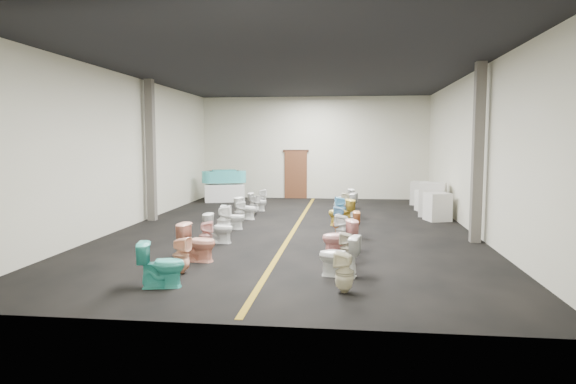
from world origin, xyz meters
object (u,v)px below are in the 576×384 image
object	(u,v)px
bathtub	(224,176)
appliance_crate_d	(420,193)
toilet_right_3	(339,237)
toilet_right_4	(343,230)
toilet_left_0	(162,265)
toilet_right_6	(340,219)
toilet_left_3	(206,236)
toilet_right_5	(346,225)
toilet_right_10	(347,202)
appliance_crate_c	(427,201)
toilet_right_8	(341,209)
toilet_right_7	(341,212)
appliance_crate_a	(438,207)
toilet_left_2	(198,242)
toilet_left_7	(239,213)
toilet_left_5	(224,221)
toilet_right_11	(344,199)
toilet_right_9	(345,204)
toilet_left_9	(254,205)
toilet_left_10	(258,202)
toilet_left_11	(262,198)
toilet_right_1	(339,256)
appliance_crate_b	(433,199)
toilet_left_4	(219,228)
toilet_left_6	(233,217)
toilet_right_0	(344,272)
toilet_left_8	(246,208)
display_table	(224,193)
toilet_left_1	(181,255)

from	to	relation	value
bathtub	appliance_crate_d	bearing A→B (deg)	-20.04
toilet_right_3	toilet_right_4	size ratio (longest dim) A/B	1.01
toilet_left_0	toilet_right_6	xyz separation A→B (m)	(2.99, 6.02, -0.05)
toilet_left_3	toilet_right_5	distance (m)	3.80
toilet_right_3	toilet_right_10	xyz separation A→B (m)	(0.14, 7.05, -0.04)
appliance_crate_c	toilet_right_8	world-z (taller)	toilet_right_8
toilet_right_7	appliance_crate_a	bearing A→B (deg)	91.53
toilet_left_2	toilet_left_7	distance (m)	4.92
toilet_left_5	toilet_right_11	bearing A→B (deg)	-34.39
toilet_right_6	toilet_right_9	bearing A→B (deg)	-178.00
toilet_left_9	toilet_right_6	size ratio (longest dim) A/B	0.96
toilet_left_10	appliance_crate_d	bearing A→B (deg)	-63.10
toilet_right_6	toilet_left_11	bearing A→B (deg)	-143.11
toilet_left_11	toilet_right_1	world-z (taller)	toilet_right_1
toilet_left_7	toilet_right_1	world-z (taller)	toilet_right_1
appliance_crate_a	toilet_right_5	world-z (taller)	appliance_crate_a
appliance_crate_c	toilet_right_7	xyz separation A→B (m)	(-3.07, -3.54, 0.01)
toilet_right_7	toilet_right_8	distance (m)	0.90
toilet_left_11	toilet_right_6	size ratio (longest dim) A/B	1.01
toilet_left_11	toilet_right_1	xyz separation A→B (m)	(3.12, -9.72, 0.04)
toilet_left_2	toilet_right_7	bearing A→B (deg)	-22.43
appliance_crate_b	toilet_left_9	world-z (taller)	appliance_crate_b
toilet_left_10	toilet_right_5	distance (m)	5.92
toilet_left_4	toilet_right_1	xyz separation A→B (m)	(3.06, -2.88, 0.02)
toilet_right_6	toilet_right_10	size ratio (longest dim) A/B	1.01
toilet_left_6	toilet_right_0	distance (m)	6.77
toilet_right_7	toilet_right_9	bearing A→B (deg)	156.02
appliance_crate_a	toilet_right_8	distance (m)	3.11
appliance_crate_c	toilet_left_8	world-z (taller)	appliance_crate_c
toilet_left_4	toilet_right_5	xyz separation A→B (m)	(3.17, 1.03, -0.02)
toilet_right_4	toilet_left_7	bearing A→B (deg)	-124.50
bathtub	toilet_left_0	world-z (taller)	bathtub
display_table	toilet_left_2	size ratio (longest dim) A/B	2.02
toilet_left_1	toilet_right_5	bearing A→B (deg)	-30.54
toilet_left_1	toilet_right_6	bearing A→B (deg)	-22.87
toilet_left_5	toilet_right_3	world-z (taller)	toilet_left_5
display_table	toilet_left_3	size ratio (longest dim) A/B	2.33
toilet_right_5	display_table	bearing A→B (deg)	-151.05
toilet_right_4	toilet_right_5	bearing A→B (deg)	-176.13
appliance_crate_c	toilet_right_5	world-z (taller)	appliance_crate_c
toilet_left_3	appliance_crate_c	bearing A→B (deg)	-51.17
appliance_crate_d	toilet_left_8	world-z (taller)	appliance_crate_d
appliance_crate_d	toilet_right_5	size ratio (longest dim) A/B	1.32
toilet_left_11	toilet_right_5	world-z (taller)	toilet_left_11
toilet_left_7	toilet_left_0	bearing A→B (deg)	162.39
toilet_left_3	toilet_right_7	bearing A→B (deg)	-49.28
appliance_crate_a	toilet_left_0	bearing A→B (deg)	-126.19
toilet_right_7	toilet_right_9	size ratio (longest dim) A/B	0.97
bathtub	appliance_crate_b	distance (m)	8.75
toilet_left_3	toilet_right_11	distance (m)	8.58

